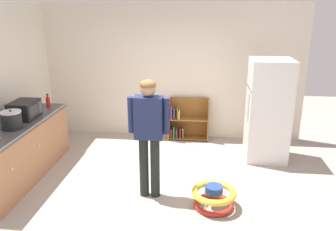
{
  "coord_description": "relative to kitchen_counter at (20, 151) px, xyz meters",
  "views": [
    {
      "loc": [
        0.62,
        -4.44,
        2.62
      ],
      "look_at": [
        0.11,
        0.4,
        1.05
      ],
      "focal_mm": 36.42,
      "sensor_mm": 36.0,
      "label": 1
    }
  ],
  "objects": [
    {
      "name": "standing_person",
      "position": [
        2.1,
        -0.32,
        0.58
      ],
      "size": [
        0.57,
        0.22,
        1.71
      ],
      "color": "black",
      "rests_on": "ground"
    },
    {
      "name": "microwave",
      "position": [
        -0.01,
        0.31,
        0.59
      ],
      "size": [
        0.37,
        0.48,
        0.28
      ],
      "color": "black",
      "rests_on": "kitchen_counter"
    },
    {
      "name": "left_side_wall",
      "position": [
        -0.43,
        0.62,
        0.9
      ],
      "size": [
        0.06,
        2.99,
        2.7
      ],
      "primitive_type": "cube",
      "color": "silver",
      "rests_on": "ground"
    },
    {
      "name": "kitchen_counter",
      "position": [
        0.0,
        0.0,
        0.0
      ],
      "size": [
        0.65,
        2.37,
        0.9
      ],
      "color": "#AC744E",
      "rests_on": "ground"
    },
    {
      "name": "refrigerator",
      "position": [
        3.95,
        1.18,
        0.44
      ],
      "size": [
        0.73,
        0.68,
        1.78
      ],
      "color": "white",
      "rests_on": "ground"
    },
    {
      "name": "bookshelf",
      "position": [
        2.49,
        1.96,
        -0.08
      ],
      "size": [
        0.8,
        0.28,
        0.85
      ],
      "color": "brown",
      "rests_on": "ground"
    },
    {
      "name": "ketchup_bottle",
      "position": [
        0.09,
        0.93,
        0.55
      ],
      "size": [
        0.07,
        0.07,
        0.25
      ],
      "color": "red",
      "rests_on": "kitchen_counter"
    },
    {
      "name": "ground_plane",
      "position": [
        2.2,
        -0.18,
        -0.45
      ],
      "size": [
        12.0,
        12.0,
        0.0
      ],
      "primitive_type": "plane",
      "color": "#A59A8D",
      "rests_on": "ground"
    },
    {
      "name": "baby_walker",
      "position": [
        3.01,
        -0.53,
        -0.29
      ],
      "size": [
        0.6,
        0.6,
        0.32
      ],
      "color": "red",
      "rests_on": "ground"
    },
    {
      "name": "crock_pot",
      "position": [
        0.05,
        -0.18,
        0.58
      ],
      "size": [
        0.3,
        0.3,
        0.29
      ],
      "color": "black",
      "rests_on": "kitchen_counter"
    },
    {
      "name": "orange_cup",
      "position": [
        -0.13,
        0.78,
        0.5
      ],
      "size": [
        0.08,
        0.08,
        0.09
      ],
      "primitive_type": "cylinder",
      "color": "orange",
      "rests_on": "kitchen_counter"
    },
    {
      "name": "back_wall",
      "position": [
        2.2,
        2.15,
        0.9
      ],
      "size": [
        5.2,
        0.06,
        2.7
      ],
      "primitive_type": "cube",
      "color": "silver",
      "rests_on": "ground"
    },
    {
      "name": "green_cup",
      "position": [
        -0.1,
        0.96,
        0.5
      ],
      "size": [
        0.08,
        0.08,
        0.09
      ],
      "primitive_type": "cylinder",
      "color": "#269652",
      "rests_on": "kitchen_counter"
    }
  ]
}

